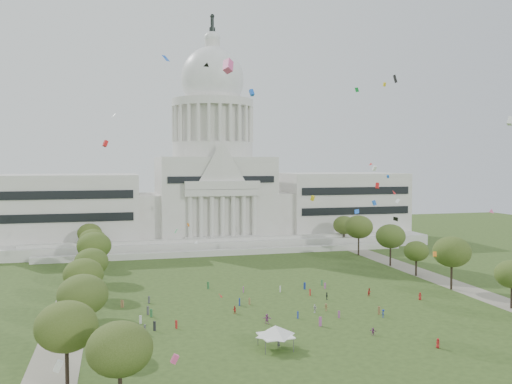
{
  "coord_description": "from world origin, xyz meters",
  "views": [
    {
      "loc": [
        -38.27,
        -101.69,
        32.18
      ],
      "look_at": [
        0.0,
        45.0,
        24.0
      ],
      "focal_mm": 38.0,
      "sensor_mm": 36.0,
      "label": 1
    }
  ],
  "objects": [
    {
      "name": "person_3",
      "position": [
        5.77,
        6.77,
        0.82
      ],
      "size": [
        1.12,
        1.15,
        1.64
      ],
      "primitive_type": "imported",
      "rotation": [
        0.0,
        0.0,
        5.46
      ],
      "color": "olive",
      "rests_on": "ground"
    },
    {
      "name": "row_tree_l_4",
      "position": [
        -44.08,
        52.42,
        9.39
      ],
      "size": [
        9.29,
        9.29,
        13.21
      ],
      "color": "black",
      "rests_on": "ground"
    },
    {
      "name": "person_7",
      "position": [
        -11.15,
        -13.25,
        0.88
      ],
      "size": [
        0.78,
        0.69,
        1.76
      ],
      "primitive_type": "imported",
      "rotation": [
        0.0,
        0.0,
        3.56
      ],
      "color": "#4C4C51",
      "rests_on": "ground"
    },
    {
      "name": "row_tree_r_3",
      "position": [
        44.4,
        34.48,
        7.08
      ],
      "size": [
        7.01,
        7.01,
        9.98
      ],
      "color": "black",
      "rests_on": "ground"
    },
    {
      "name": "kite_swarm",
      "position": [
        -1.08,
        5.7,
        32.36
      ],
      "size": [
        85.18,
        96.19,
        56.06
      ],
      "color": "blue",
      "rests_on": "ground"
    },
    {
      "name": "event_tent",
      "position": [
        -11.75,
        -13.35,
        3.23
      ],
      "size": [
        8.19,
        8.19,
        4.16
      ],
      "color": "#4C4C4C",
      "rests_on": "ground"
    },
    {
      "name": "person_10",
      "position": [
        9.57,
        15.68,
        0.89
      ],
      "size": [
        0.71,
        1.11,
        1.79
      ],
      "primitive_type": "imported",
      "rotation": [
        0.0,
        0.0,
        1.43
      ],
      "color": "#26262B",
      "rests_on": "ground"
    },
    {
      "name": "row_tree_l_1",
      "position": [
        -44.07,
        -2.96,
        8.95
      ],
      "size": [
        8.86,
        8.86,
        12.59
      ],
      "color": "black",
      "rests_on": "ground"
    },
    {
      "name": "person_11",
      "position": [
        7.99,
        -11.0,
        0.73
      ],
      "size": [
        1.38,
        1.3,
        1.47
      ],
      "primitive_type": "imported",
      "rotation": [
        0.0,
        0.0,
        2.43
      ],
      "color": "#994C8C",
      "rests_on": "ground"
    },
    {
      "name": "row_tree_l_0",
      "position": [
        -45.26,
        -21.68,
        8.95
      ],
      "size": [
        8.85,
        8.85,
        12.59
      ],
      "color": "black",
      "rests_on": "ground"
    },
    {
      "name": "ground",
      "position": [
        0.0,
        0.0,
        0.0
      ],
      "size": [
        400.0,
        400.0,
        0.0
      ],
      "primitive_type": "plane",
      "color": "#31461B",
      "rests_on": "ground"
    },
    {
      "name": "path_left",
      "position": [
        -48.0,
        30.0,
        0.02
      ],
      "size": [
        8.0,
        160.0,
        0.04
      ],
      "primitive_type": "cube",
      "color": "gray",
      "rests_on": "ground"
    },
    {
      "name": "row_tree_r_2",
      "position": [
        44.17,
        17.44,
        9.66
      ],
      "size": [
        9.55,
        9.55,
        13.58
      ],
      "color": "black",
      "rests_on": "ground"
    },
    {
      "name": "person_4",
      "position": [
        2.91,
        6.13,
        0.93
      ],
      "size": [
        0.86,
        1.2,
        1.85
      ],
      "primitive_type": "imported",
      "rotation": [
        0.0,
        0.0,
        4.99
      ],
      "color": "silver",
      "rests_on": "ground"
    },
    {
      "name": "row_tree_r_6",
      "position": [
        45.96,
        88.13,
        8.51
      ],
      "size": [
        8.42,
        8.42,
        11.97
      ],
      "color": "black",
      "rests_on": "ground"
    },
    {
      "name": "capitol",
      "position": [
        0.0,
        113.59,
        22.3
      ],
      "size": [
        160.0,
        64.5,
        91.3
      ],
      "color": "silver",
      "rests_on": "ground"
    },
    {
      "name": "distant_crowd",
      "position": [
        -13.79,
        14.2,
        0.84
      ],
      "size": [
        53.32,
        37.4,
        1.86
      ],
      "color": "#4C4C51",
      "rests_on": "ground"
    },
    {
      "name": "near_tree_0",
      "position": [
        -38.0,
        -32.0,
        8.56
      ],
      "size": [
        8.47,
        8.47,
        12.04
      ],
      "color": "black",
      "rests_on": "ground"
    },
    {
      "name": "row_tree_l_6",
      "position": [
        -46.87,
        89.14,
        8.27
      ],
      "size": [
        8.19,
        8.19,
        11.64
      ],
      "color": "black",
      "rests_on": "ground"
    },
    {
      "name": "row_tree_l_3",
      "position": [
        -44.09,
        33.92,
        8.21
      ],
      "size": [
        8.12,
        8.12,
        11.55
      ],
      "color": "black",
      "rests_on": "ground"
    },
    {
      "name": "row_tree_l_2",
      "position": [
        -45.04,
        17.3,
        8.51
      ],
      "size": [
        8.42,
        8.42,
        11.97
      ],
      "color": "black",
      "rests_on": "ground"
    },
    {
      "name": "person_5",
      "position": [
        -9.22,
        0.97,
        0.99
      ],
      "size": [
        1.96,
        1.48,
        1.97
      ],
      "primitive_type": "imported",
      "rotation": [
        0.0,
        0.0,
        2.67
      ],
      "color": "#994C8C",
      "rests_on": "ground"
    },
    {
      "name": "person_0",
      "position": [
        30.75,
        10.09,
        0.88
      ],
      "size": [
        1.02,
        0.96,
        1.75
      ],
      "primitive_type": "imported",
      "rotation": [
        0.0,
        0.0,
        5.65
      ],
      "color": "#B21E1E",
      "rests_on": "ground"
    },
    {
      "name": "row_tree_r_1",
      "position": [
        46.22,
        -1.75,
        7.66
      ],
      "size": [
        7.58,
        7.58,
        10.78
      ],
      "color": "black",
      "rests_on": "ground"
    },
    {
      "name": "person_2",
      "position": [
        20.84,
        16.3,
        0.98
      ],
      "size": [
        1.09,
        0.87,
        1.95
      ],
      "primitive_type": "imported",
      "rotation": [
        0.0,
        0.0,
        0.34
      ],
      "color": "#B21E1E",
      "rests_on": "ground"
    },
    {
      "name": "row_tree_r_4",
      "position": [
        44.76,
        50.04,
        9.29
      ],
      "size": [
        9.19,
        9.19,
        13.06
      ],
      "color": "black",
      "rests_on": "ground"
    },
    {
      "name": "row_tree_r_5",
      "position": [
        43.49,
        70.19,
        9.93
      ],
      "size": [
        9.82,
        9.82,
        13.96
      ],
      "color": "black",
      "rests_on": "ground"
    },
    {
      "name": "row_tree_l_5",
      "position": [
        -45.22,
        71.01,
        8.42
      ],
      "size": [
        8.33,
        8.33,
        11.85
      ],
      "color": "black",
      "rests_on": "ground"
    },
    {
      "name": "person_6",
      "position": [
        15.67,
        -20.22,
        0.87
      ],
      "size": [
        0.68,
        0.92,
        1.73
      ],
      "primitive_type": "imported",
      "rotation": [
        0.0,
        0.0,
        1.73
      ],
      "color": "#B21E1E",
      "rests_on": "ground"
    },
    {
      "name": "path_right",
      "position": [
        48.0,
        30.0,
        0.02
      ],
      "size": [
        8.0,
        160.0,
        0.04
      ],
      "primitive_type": "cube",
      "color": "gray",
      "rests_on": "ground"
    },
    {
      "name": "person_8",
      "position": [
        -13.96,
        9.7,
        0.85
      ],
      "size": [
        0.85,
        0.55,
        1.69
      ],
      "primitive_type": "imported",
      "rotation": [
        0.0,
        0.0,
        3.09
      ],
      "color": "#B21E1E",
      "rests_on": "ground"
    },
    {
      "name": "person_9",
      "position": [
        15.46,
        -0.86,
        0.85
      ],
      "size": [
        0.79,
        1.19,
        1.7
      ],
      "primitive_type": "imported",
      "rotation": [
        0.0,
        0.0,
        1.35
      ],
      "color": "navy",
      "rests_on": "ground"
    }
  ]
}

